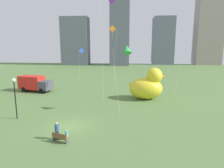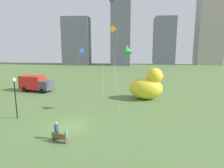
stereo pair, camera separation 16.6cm
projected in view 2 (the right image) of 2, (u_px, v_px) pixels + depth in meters
name	position (u px, v px, depth m)	size (l,w,h in m)	color
ground_plane	(70.00, 126.00, 22.58)	(140.00, 140.00, 0.00)	#58773F
park_bench	(59.00, 137.00, 18.89)	(1.61, 0.93, 0.90)	brown
person_adult	(57.00, 130.00, 19.40)	(0.41, 0.41, 1.68)	#38476B
person_child	(66.00, 134.00, 19.31)	(0.24, 0.24, 1.00)	silver
giant_inflatable_duck	(147.00, 86.00, 33.20)	(6.09, 3.91, 5.05)	yellow
lamppost	(15.00, 88.00, 24.18)	(0.46, 0.46, 4.90)	black
box_truck	(35.00, 84.00, 38.68)	(6.57, 3.70, 2.85)	red
city_skyline	(154.00, 22.00, 84.27)	(64.44, 16.74, 41.87)	slate
kite_orange	(113.00, 32.00, 38.02)	(1.50, 1.08, 12.02)	silver
kite_purple	(111.00, 6.00, 31.69)	(2.55, 3.11, 15.94)	silver
kite_green	(127.00, 49.00, 25.80)	(2.55, 2.70, 8.86)	silver
kite_blue	(82.00, 52.00, 44.55)	(1.19, 1.11, 7.85)	silver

